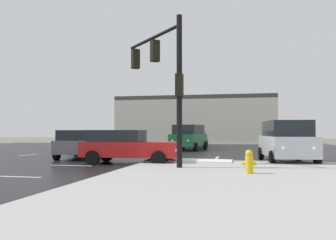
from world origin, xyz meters
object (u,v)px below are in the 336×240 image
suv_silver (286,141)px  sedan_red (127,146)px  traffic_signal_mast (164,71)px  sedan_white (196,138)px  sedan_black (89,139)px  suv_green (189,137)px  sedan_grey (82,144)px  fire_hydrant (249,162)px

suv_silver → sedan_red: bearing=-79.7°
traffic_signal_mast → sedan_white: (-1.31, 19.95, -3.25)m
sedan_black → suv_green: (9.19, -1.07, 0.24)m
sedan_grey → suv_green: 11.09m
fire_hydrant → suv_silver: suv_silver is taller
suv_green → sedan_black: bearing=-89.9°
suv_silver → sedan_black: bearing=-132.6°
sedan_white → suv_silver: (6.60, -16.23, 0.24)m
traffic_signal_mast → sedan_white: size_ratio=1.30×
fire_hydrant → suv_green: 17.21m
sedan_white → sedan_black: size_ratio=0.99×
sedan_black → traffic_signal_mast: bearing=-141.2°
suv_green → sedan_white: bearing=-171.7°
traffic_signal_mast → suv_green: bearing=-37.5°
traffic_signal_mast → sedan_grey: size_ratio=1.27×
traffic_signal_mast → fire_hydrant: 5.51m
sedan_white → suv_silver: 17.53m
sedan_red → suv_green: size_ratio=0.92×
fire_hydrant → sedan_red: size_ratio=0.17×
traffic_signal_mast → suv_silver: traffic_signal_mast is taller
fire_hydrant → suv_silver: size_ratio=0.16×
suv_silver → suv_green: same height
fire_hydrant → sedan_white: bearing=102.0°
sedan_white → suv_silver: bearing=20.2°
traffic_signal_mast → sedan_grey: 7.65m
sedan_red → suv_green: suv_green is taller
fire_hydrant → sedan_black: size_ratio=0.17×
sedan_red → sedan_black: same height
fire_hydrant → traffic_signal_mast: bearing=145.4°
sedan_white → sedan_black: bearing=-64.4°
sedan_grey → sedan_white: bearing=-21.9°
fire_hydrant → sedan_grey: (-9.08, 6.43, 0.32)m
sedan_grey → sedan_red: size_ratio=1.02×
sedan_white → sedan_grey: bearing=-17.1°
sedan_white → suv_green: bearing=-0.3°
fire_hydrant → sedan_grey: sedan_grey is taller
traffic_signal_mast → suv_silver: (5.29, 3.72, -3.01)m
fire_hydrant → sedan_black: sedan_black is taller
traffic_signal_mast → sedan_red: 4.17m
sedan_black → suv_green: 9.25m
fire_hydrant → sedan_grey: 11.13m
sedan_white → fire_hydrant: bearing=10.1°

